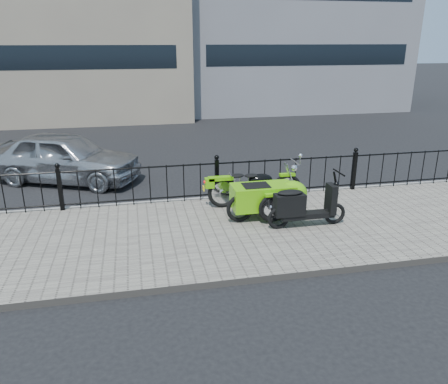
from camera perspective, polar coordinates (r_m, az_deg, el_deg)
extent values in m
plane|color=black|center=(9.26, 0.60, -4.29)|extent=(120.00, 120.00, 0.00)
cube|color=#665F56|center=(8.79, 1.30, -5.20)|extent=(30.00, 3.80, 0.12)
cube|color=gray|center=(10.55, -1.08, -0.93)|extent=(30.00, 0.10, 0.12)
cylinder|color=black|center=(10.13, -0.96, 3.74)|extent=(14.00, 0.04, 0.04)
cylinder|color=black|center=(10.36, -0.94, -0.26)|extent=(14.00, 0.04, 0.04)
cube|color=black|center=(10.22, -20.61, 0.32)|extent=(0.09, 0.09, 0.96)
sphere|color=black|center=(10.07, -20.96, 3.23)|extent=(0.11, 0.11, 0.11)
cube|color=black|center=(10.24, -0.95, 1.64)|extent=(0.09, 0.09, 0.96)
sphere|color=black|center=(10.10, -0.96, 4.56)|extent=(0.11, 0.11, 0.11)
cube|color=black|center=(11.40, 16.61, 2.66)|extent=(0.09, 0.09, 0.96)
sphere|color=black|center=(11.27, 16.87, 5.29)|extent=(0.11, 0.11, 0.11)
cube|color=black|center=(20.75, -24.36, 15.68)|extent=(12.50, 0.06, 1.00)
cube|color=black|center=(23.08, 11.20, 17.15)|extent=(10.50, 0.06, 1.00)
torus|color=black|center=(10.16, 8.16, 0.48)|extent=(0.69, 0.09, 0.69)
torus|color=black|center=(9.76, -0.15, -0.09)|extent=(0.69, 0.09, 0.69)
torus|color=black|center=(8.92, 6.37, -2.11)|extent=(0.60, 0.08, 0.60)
cube|color=gray|center=(9.93, 4.09, 0.31)|extent=(0.34, 0.22, 0.24)
cylinder|color=black|center=(9.95, 4.08, -0.07)|extent=(1.40, 0.04, 0.04)
ellipsoid|color=black|center=(9.88, 4.79, 1.67)|extent=(0.54, 0.29, 0.26)
cylinder|color=silver|center=(10.04, 9.30, 3.90)|extent=(0.03, 0.56, 0.03)
cylinder|color=silver|center=(10.08, 8.57, 2.17)|extent=(0.25, 0.04, 0.59)
sphere|color=silver|center=(10.07, 9.15, 3.13)|extent=(0.15, 0.15, 0.15)
cube|color=#5DBA0A|center=(10.06, 8.25, 2.26)|extent=(0.36, 0.12, 0.06)
cube|color=#5DBA0A|center=(9.65, -0.45, 1.79)|extent=(0.55, 0.16, 0.08)
ellipsoid|color=black|center=(9.80, 3.57, 2.15)|extent=(0.31, 0.22, 0.08)
ellipsoid|color=black|center=(9.71, 1.75, 2.15)|extent=(0.31, 0.22, 0.08)
sphere|color=red|center=(9.60, -2.49, 1.32)|extent=(0.07, 0.07, 0.07)
cube|color=yellow|center=(9.75, -2.69, 0.48)|extent=(0.02, 0.14, 0.10)
cube|color=#5DBA0A|center=(9.20, 5.07, -0.57)|extent=(1.30, 0.62, 0.50)
ellipsoid|color=#5DBA0A|center=(9.39, 8.87, -0.15)|extent=(0.65, 0.60, 0.54)
cube|color=black|center=(9.08, 4.20, 0.72)|extent=(0.55, 0.43, 0.06)
cube|color=#5DBA0A|center=(8.82, 6.44, -0.36)|extent=(0.34, 0.11, 0.06)
torus|color=black|center=(9.21, 14.26, -2.73)|extent=(0.45, 0.08, 0.45)
torus|color=black|center=(8.76, 7.11, -3.40)|extent=(0.45, 0.08, 0.45)
cube|color=black|center=(8.96, 10.78, -2.96)|extent=(1.10, 0.24, 0.11)
cube|color=black|center=(8.74, 8.55, -1.64)|extent=(0.60, 0.29, 0.44)
ellipsoid|color=black|center=(8.65, 8.63, -0.08)|extent=(0.51, 0.26, 0.10)
cube|color=black|center=(9.05, 13.80, -0.88)|extent=(0.13, 0.33, 0.60)
cylinder|color=black|center=(8.98, 14.41, 1.13)|extent=(0.17, 0.04, 0.49)
cylinder|color=black|center=(8.93, 14.78, 2.49)|extent=(0.03, 0.48, 0.03)
torus|color=black|center=(9.00, 2.13, -2.12)|extent=(0.61, 0.14, 0.60)
imported|color=#A6A9AD|center=(12.64, -20.05, 4.29)|extent=(4.36, 3.12, 1.38)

